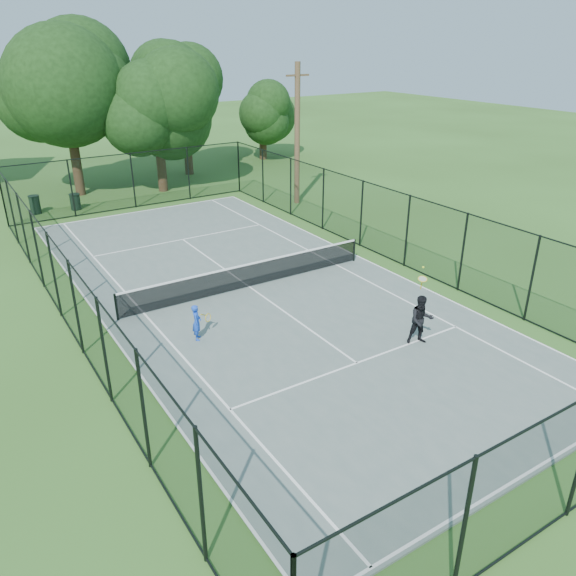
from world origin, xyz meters
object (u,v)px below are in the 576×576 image
tennis_net (249,274)px  player_black (421,320)px  trash_bin_left (35,205)px  player_blue (197,322)px  utility_pole (297,134)px  trash_bin_right (75,202)px

tennis_net → player_black: size_ratio=4.32×
trash_bin_left → player_black: size_ratio=0.42×
trash_bin_left → player_blue: size_ratio=0.85×
player_blue → trash_bin_left: bearing=95.4°
utility_pole → player_blue: (-11.34, -11.60, -3.17)m
tennis_net → player_blue: bearing=-141.5°
trash_bin_left → player_black: bearing=-71.1°
trash_bin_right → utility_pole: size_ratio=0.12×
player_black → tennis_net: bearing=110.1°
player_blue → player_black: size_ratio=0.50×
utility_pole → player_blue: 16.53m
trash_bin_left → player_blue: bearing=-84.6°
tennis_net → trash_bin_left: (-4.90, 14.69, -0.08)m
trash_bin_left → trash_bin_right: bearing=-10.4°
trash_bin_right → player_blue: player_blue is taller
tennis_net → player_black: player_black is taller
trash_bin_left → trash_bin_right: trash_bin_left is taller
player_blue → trash_bin_right: bearing=88.7°
trash_bin_left → utility_pole: size_ratio=0.13×
trash_bin_right → player_black: bearing=-75.8°
trash_bin_right → trash_bin_left: bearing=169.6°
utility_pole → player_black: utility_pole is taller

